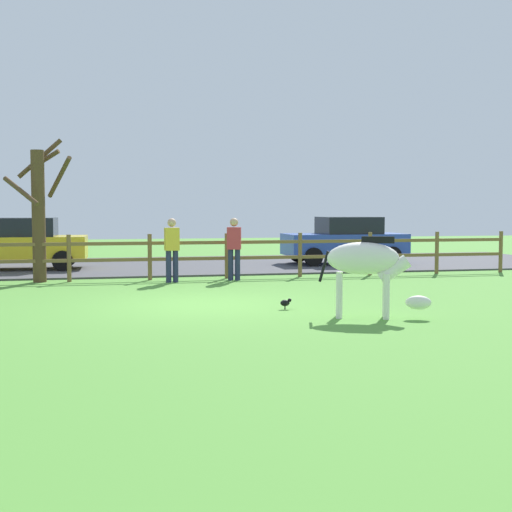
# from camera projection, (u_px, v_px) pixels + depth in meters

# --- Properties ---
(ground_plane) EXTENTS (60.00, 60.00, 0.00)m
(ground_plane) POSITION_uv_depth(u_px,v_px,m) (203.00, 305.00, 13.54)
(ground_plane) COLOR #549338
(parking_asphalt) EXTENTS (28.00, 7.40, 0.05)m
(parking_asphalt) POSITION_uv_depth(u_px,v_px,m) (162.00, 266.00, 22.59)
(parking_asphalt) COLOR #47474C
(parking_asphalt) RESTS_ON ground_plane
(paddock_fence) EXTENTS (20.74, 0.11, 1.22)m
(paddock_fence) POSITION_uv_depth(u_px,v_px,m) (150.00, 254.00, 18.21)
(paddock_fence) COLOR brown
(paddock_fence) RESTS_ON ground_plane
(bare_tree) EXTENTS (1.72, 1.71, 3.73)m
(bare_tree) POSITION_uv_depth(u_px,v_px,m) (39.00, 209.00, 17.67)
(bare_tree) COLOR #513A23
(bare_tree) RESTS_ON ground_plane
(zebra) EXTENTS (1.85, 0.95, 1.41)m
(zebra) POSITION_uv_depth(u_px,v_px,m) (368.00, 264.00, 11.90)
(zebra) COLOR white
(zebra) RESTS_ON ground_plane
(crow_on_grass) EXTENTS (0.22, 0.10, 0.20)m
(crow_on_grass) POSITION_uv_depth(u_px,v_px,m) (286.00, 303.00, 12.95)
(crow_on_grass) COLOR black
(crow_on_grass) RESTS_ON ground_plane
(parked_car_yellow) EXTENTS (4.06, 1.99, 1.56)m
(parked_car_yellow) POSITION_uv_depth(u_px,v_px,m) (20.00, 243.00, 20.90)
(parked_car_yellow) COLOR yellow
(parked_car_yellow) RESTS_ON parking_asphalt
(parked_car_blue) EXTENTS (4.01, 1.90, 1.56)m
(parked_car_blue) POSITION_uv_depth(u_px,v_px,m) (345.00, 240.00, 23.08)
(parked_car_blue) COLOR #2D4CAD
(parked_car_blue) RESTS_ON parking_asphalt
(visitor_left_of_tree) EXTENTS (0.41, 0.31, 1.64)m
(visitor_left_of_tree) POSITION_uv_depth(u_px,v_px,m) (234.00, 246.00, 18.11)
(visitor_left_of_tree) COLOR #232847
(visitor_left_of_tree) RESTS_ON ground_plane
(visitor_right_of_tree) EXTENTS (0.38, 0.25, 1.64)m
(visitor_right_of_tree) POSITION_uv_depth(u_px,v_px,m) (172.00, 247.00, 17.62)
(visitor_right_of_tree) COLOR #232847
(visitor_right_of_tree) RESTS_ON ground_plane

